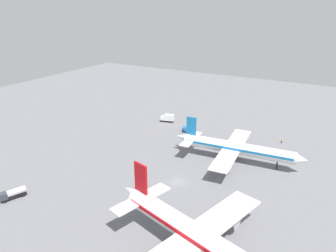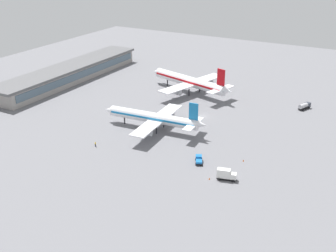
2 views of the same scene
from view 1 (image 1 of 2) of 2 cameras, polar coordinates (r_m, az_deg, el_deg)
ground at (r=89.78m, az=1.71°, el=-10.09°), size 288.00×288.00×0.00m
airplane_at_gate at (r=63.34m, az=6.06°, el=-19.63°), size 38.27×46.77×14.51m
airplane_taxiing at (r=100.99m, az=12.29°, el=-3.93°), size 33.34×41.48×12.61m
catering_truck at (r=133.18m, az=-0.06°, el=1.45°), size 3.26×5.89×3.30m
fuel_truck at (r=91.42m, az=-26.37°, el=-10.91°), size 6.56×4.09×2.50m
pushback_tractor at (r=123.77m, az=3.22°, el=-0.51°), size 4.79×3.70×1.90m
ground_crew_worker at (r=120.27m, az=19.99°, el=-2.55°), size 0.54×0.54×1.67m
safety_cone_near_gate at (r=123.46m, az=-3.31°, el=-0.90°), size 0.44×0.44×0.60m
safety_cone_mid_apron at (r=133.70m, az=1.97°, el=0.88°), size 0.44×0.44×0.60m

